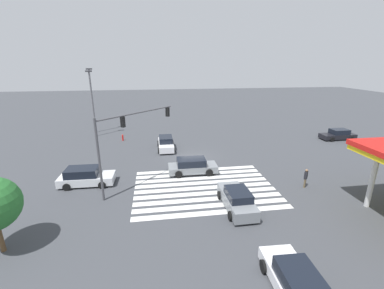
% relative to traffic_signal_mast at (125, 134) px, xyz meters
% --- Properties ---
extents(ground_plane, '(151.29, 151.29, 0.00)m').
position_rel_traffic_signal_mast_xyz_m(ground_plane, '(6.30, 6.30, -4.72)').
color(ground_plane, '#3D3F44').
extents(crosswalk_markings, '(11.68, 8.20, 0.01)m').
position_rel_traffic_signal_mast_xyz_m(crosswalk_markings, '(6.30, -0.93, -4.71)').
color(crosswalk_markings, silver).
rests_on(crosswalk_markings, ground_plane).
extents(traffic_signal_mast, '(5.78, 5.78, 6.45)m').
position_rel_traffic_signal_mast_xyz_m(traffic_signal_mast, '(0.00, 0.00, 0.00)').
color(traffic_signal_mast, '#47474C').
rests_on(traffic_signal_mast, ground_plane).
extents(car_0, '(4.70, 2.06, 1.42)m').
position_rel_traffic_signal_mast_xyz_m(car_0, '(27.18, 10.46, -4.06)').
color(car_0, black).
rests_on(car_0, ground_plane).
extents(car_1, '(2.16, 4.77, 1.50)m').
position_rel_traffic_signal_mast_xyz_m(car_1, '(8.35, -11.94, -4.01)').
color(car_1, silver).
rests_on(car_1, ground_plane).
extents(car_2, '(2.02, 4.62, 1.52)m').
position_rel_traffic_signal_mast_xyz_m(car_2, '(8.00, -4.36, -4.01)').
color(car_2, gray).
rests_on(car_2, ground_plane).
extents(car_3, '(2.00, 4.42, 1.58)m').
position_rel_traffic_signal_mast_xyz_m(car_3, '(3.59, 9.69, -3.97)').
color(car_3, silver).
rests_on(car_3, ground_plane).
extents(car_4, '(4.61, 2.22, 1.54)m').
position_rel_traffic_signal_mast_xyz_m(car_4, '(-3.74, 1.21, -3.98)').
color(car_4, silver).
rests_on(car_4, ground_plane).
extents(car_5, '(4.61, 2.10, 1.46)m').
position_rel_traffic_signal_mast_xyz_m(car_5, '(5.72, 2.26, -4.01)').
color(car_5, gray).
rests_on(car_5, ground_plane).
extents(pedestrian, '(0.41, 0.41, 1.66)m').
position_rel_traffic_signal_mast_xyz_m(pedestrian, '(14.72, -2.07, -3.79)').
color(pedestrian, brown).
rests_on(pedestrian, ground_plane).
extents(street_light_pole_a, '(0.80, 0.36, 9.32)m').
position_rel_traffic_signal_mast_xyz_m(street_light_pole_a, '(-6.47, 19.23, 0.77)').
color(street_light_pole_a, slate).
rests_on(street_light_pole_a, ground_plane).
extents(street_light_pole_b, '(0.80, 0.36, 9.09)m').
position_rel_traffic_signal_mast_xyz_m(street_light_pole_b, '(-6.05, 16.98, 0.65)').
color(street_light_pole_b, slate).
rests_on(street_light_pole_b, ground_plane).
extents(fire_hydrant, '(0.22, 0.22, 0.86)m').
position_rel_traffic_signal_mast_xyz_m(fire_hydrant, '(-2.00, 14.15, -4.29)').
color(fire_hydrant, red).
rests_on(fire_hydrant, ground_plane).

